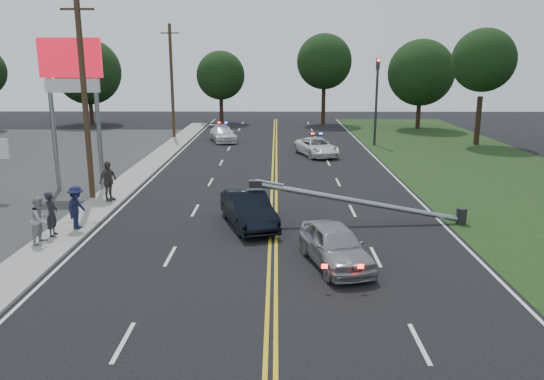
{
  "coord_description": "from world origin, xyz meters",
  "views": [
    {
      "loc": [
        0.13,
        -13.93,
        6.86
      ],
      "look_at": [
        -0.05,
        7.16,
        1.7
      ],
      "focal_mm": 35.0,
      "sensor_mm": 36.0,
      "label": 1
    }
  ],
  "objects_px": {
    "bystander_c": "(77,207)",
    "pylon_sign": "(72,78)",
    "emergency_a": "(317,147)",
    "bystander_a": "(52,214)",
    "bystander_b": "(41,220)",
    "utility_pole_far": "(172,81)",
    "utility_pole_mid": "(85,98)",
    "fallen_streetlight": "(371,203)",
    "waiting_sedan": "(335,245)",
    "crashed_sedan": "(248,209)",
    "emergency_b": "(223,134)",
    "bystander_d": "(108,181)",
    "traffic_signal": "(377,94)"
  },
  "relations": [
    {
      "from": "bystander_c",
      "to": "pylon_sign",
      "type": "bearing_deg",
      "value": 24.24
    },
    {
      "from": "emergency_a",
      "to": "bystander_c",
      "type": "distance_m",
      "value": 21.22
    },
    {
      "from": "emergency_a",
      "to": "bystander_a",
      "type": "bearing_deg",
      "value": -140.04
    },
    {
      "from": "bystander_b",
      "to": "utility_pole_far",
      "type": "bearing_deg",
      "value": 10.75
    },
    {
      "from": "utility_pole_mid",
      "to": "fallen_streetlight",
      "type": "bearing_deg",
      "value": -16.64
    },
    {
      "from": "waiting_sedan",
      "to": "bystander_a",
      "type": "relative_size",
      "value": 2.32
    },
    {
      "from": "emergency_a",
      "to": "bystander_a",
      "type": "xyz_separation_m",
      "value": [
        -11.79,
        -18.97,
        0.37
      ]
    },
    {
      "from": "utility_pole_far",
      "to": "waiting_sedan",
      "type": "height_order",
      "value": "utility_pole_far"
    },
    {
      "from": "utility_pole_mid",
      "to": "bystander_c",
      "type": "relative_size",
      "value": 5.55
    },
    {
      "from": "bystander_c",
      "to": "crashed_sedan",
      "type": "bearing_deg",
      "value": -78.4
    },
    {
      "from": "waiting_sedan",
      "to": "bystander_c",
      "type": "xyz_separation_m",
      "value": [
        -10.21,
        3.61,
        0.31
      ]
    },
    {
      "from": "waiting_sedan",
      "to": "emergency_b",
      "type": "height_order",
      "value": "waiting_sedan"
    },
    {
      "from": "fallen_streetlight",
      "to": "bystander_c",
      "type": "height_order",
      "value": "bystander_c"
    },
    {
      "from": "emergency_b",
      "to": "fallen_streetlight",
      "type": "bearing_deg",
      "value": -86.19
    },
    {
      "from": "bystander_d",
      "to": "utility_pole_far",
      "type": "bearing_deg",
      "value": 26.26
    },
    {
      "from": "fallen_streetlight",
      "to": "emergency_b",
      "type": "height_order",
      "value": "fallen_streetlight"
    },
    {
      "from": "utility_pole_far",
      "to": "emergency_a",
      "type": "xyz_separation_m",
      "value": [
        12.29,
        -9.08,
        -4.44
      ]
    },
    {
      "from": "waiting_sedan",
      "to": "bystander_d",
      "type": "distance_m",
      "value": 13.09
    },
    {
      "from": "traffic_signal",
      "to": "bystander_c",
      "type": "height_order",
      "value": "traffic_signal"
    },
    {
      "from": "bystander_b",
      "to": "fallen_streetlight",
      "type": "bearing_deg",
      "value": -67.59
    },
    {
      "from": "traffic_signal",
      "to": "fallen_streetlight",
      "type": "bearing_deg",
      "value": -100.59
    },
    {
      "from": "emergency_b",
      "to": "bystander_c",
      "type": "relative_size",
      "value": 2.51
    },
    {
      "from": "fallen_streetlight",
      "to": "bystander_c",
      "type": "distance_m",
      "value": 12.3
    },
    {
      "from": "utility_pole_far",
      "to": "emergency_b",
      "type": "bearing_deg",
      "value": -23.86
    },
    {
      "from": "utility_pole_far",
      "to": "bystander_c",
      "type": "bearing_deg",
      "value": -87.59
    },
    {
      "from": "crashed_sedan",
      "to": "utility_pole_mid",
      "type": "bearing_deg",
      "value": 134.23
    },
    {
      "from": "fallen_streetlight",
      "to": "bystander_a",
      "type": "bearing_deg",
      "value": -170.94
    },
    {
      "from": "emergency_a",
      "to": "emergency_b",
      "type": "height_order",
      "value": "emergency_b"
    },
    {
      "from": "bystander_c",
      "to": "emergency_b",
      "type": "bearing_deg",
      "value": -2.6
    },
    {
      "from": "fallen_streetlight",
      "to": "bystander_a",
      "type": "xyz_separation_m",
      "value": [
        -12.88,
        -2.05,
        0.1
      ]
    },
    {
      "from": "bystander_a",
      "to": "utility_pole_far",
      "type": "bearing_deg",
      "value": -2.99
    },
    {
      "from": "bystander_d",
      "to": "emergency_a",
      "type": "bearing_deg",
      "value": -16.03
    },
    {
      "from": "utility_pole_far",
      "to": "bystander_d",
      "type": "distance_m",
      "value": 23.02
    },
    {
      "from": "waiting_sedan",
      "to": "emergency_b",
      "type": "relative_size",
      "value": 0.92
    },
    {
      "from": "bystander_a",
      "to": "bystander_d",
      "type": "bearing_deg",
      "value": -9.84
    },
    {
      "from": "crashed_sedan",
      "to": "utility_pole_far",
      "type": "bearing_deg",
      "value": 89.56
    },
    {
      "from": "bystander_b",
      "to": "waiting_sedan",
      "type": "bearing_deg",
      "value": -89.8
    },
    {
      "from": "utility_pole_far",
      "to": "bystander_d",
      "type": "bearing_deg",
      "value": -87.33
    },
    {
      "from": "traffic_signal",
      "to": "utility_pole_far",
      "type": "height_order",
      "value": "utility_pole_far"
    },
    {
      "from": "pylon_sign",
      "to": "emergency_a",
      "type": "relative_size",
      "value": 1.73
    },
    {
      "from": "pylon_sign",
      "to": "utility_pole_mid",
      "type": "xyz_separation_m",
      "value": [
        1.3,
        -2.0,
        -0.91
      ]
    },
    {
      "from": "emergency_a",
      "to": "bystander_b",
      "type": "xyz_separation_m",
      "value": [
        -11.86,
        -19.79,
        0.38
      ]
    },
    {
      "from": "traffic_signal",
      "to": "bystander_d",
      "type": "height_order",
      "value": "traffic_signal"
    },
    {
      "from": "fallen_streetlight",
      "to": "emergency_a",
      "type": "bearing_deg",
      "value": 93.7
    },
    {
      "from": "bystander_a",
      "to": "bystander_d",
      "type": "relative_size",
      "value": 0.9
    },
    {
      "from": "crashed_sedan",
      "to": "bystander_d",
      "type": "relative_size",
      "value": 2.24
    },
    {
      "from": "pylon_sign",
      "to": "crashed_sedan",
      "type": "distance_m",
      "value": 12.54
    },
    {
      "from": "fallen_streetlight",
      "to": "utility_pole_mid",
      "type": "height_order",
      "value": "utility_pole_mid"
    },
    {
      "from": "fallen_streetlight",
      "to": "utility_pole_far",
      "type": "xyz_separation_m",
      "value": [
        -13.39,
        26.0,
        4.17
      ]
    },
    {
      "from": "utility_pole_far",
      "to": "bystander_c",
      "type": "relative_size",
      "value": 5.55
    }
  ]
}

